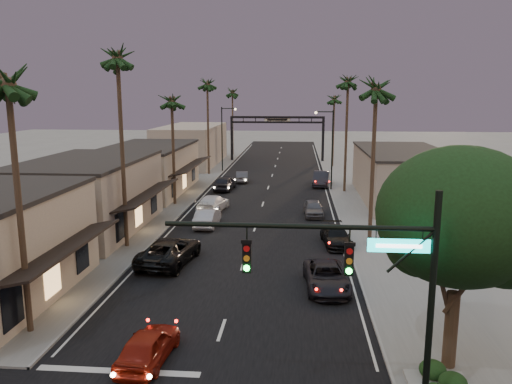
% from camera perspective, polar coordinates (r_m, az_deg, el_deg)
% --- Properties ---
extents(ground, '(200.00, 200.00, 0.00)m').
position_cam_1_polar(ground, '(52.25, 1.01, -0.70)').
color(ground, slate).
rests_on(ground, ground).
extents(road, '(14.00, 120.00, 0.02)m').
position_cam_1_polar(road, '(57.15, 1.35, 0.32)').
color(road, black).
rests_on(road, ground).
extents(sidewalk_left, '(5.00, 92.00, 0.12)m').
position_cam_1_polar(sidewalk_left, '(65.21, -6.64, 1.63)').
color(sidewalk_left, slate).
rests_on(sidewalk_left, ground).
extents(sidewalk_right, '(5.00, 92.00, 0.12)m').
position_cam_1_polar(sidewalk_right, '(64.23, 10.22, 1.39)').
color(sidewalk_right, slate).
rests_on(sidewalk_right, ground).
extents(storefront_mid, '(8.00, 14.00, 5.50)m').
position_cam_1_polar(storefront_mid, '(41.26, -18.66, -0.55)').
color(storefront_mid, gray).
rests_on(storefront_mid, ground).
extents(storefront_far, '(8.00, 16.00, 5.00)m').
position_cam_1_polar(storefront_far, '(56.11, -12.22, 2.46)').
color(storefront_far, tan).
rests_on(storefront_far, ground).
extents(storefront_dist, '(8.00, 20.00, 6.00)m').
position_cam_1_polar(storefront_dist, '(78.16, -7.34, 5.34)').
color(storefront_dist, gray).
rests_on(storefront_dist, ground).
extents(building_right, '(8.00, 18.00, 5.00)m').
position_cam_1_polar(building_right, '(52.78, 16.38, 1.73)').
color(building_right, gray).
rests_on(building_right, ground).
extents(traffic_signal, '(8.51, 0.22, 7.80)m').
position_cam_1_polar(traffic_signal, '(16.21, 12.96, -9.21)').
color(traffic_signal, black).
rests_on(traffic_signal, ground).
extents(corner_tree, '(6.20, 6.20, 8.80)m').
position_cam_1_polar(corner_tree, '(20.03, 22.49, -3.19)').
color(corner_tree, '#38281C').
rests_on(corner_tree, ground).
extents(arch, '(15.20, 0.40, 7.27)m').
position_cam_1_polar(arch, '(81.28, 2.44, 7.43)').
color(arch, black).
rests_on(arch, ground).
extents(streetlight_right, '(2.13, 0.30, 9.00)m').
position_cam_1_polar(streetlight_right, '(56.42, 8.44, 5.53)').
color(streetlight_right, black).
rests_on(streetlight_right, ground).
extents(streetlight_left, '(2.13, 0.30, 9.00)m').
position_cam_1_polar(streetlight_left, '(70.01, -3.68, 6.67)').
color(streetlight_left, black).
rests_on(streetlight_left, ground).
extents(palm_la, '(3.20, 3.20, 13.20)m').
position_cam_1_polar(palm_la, '(23.36, -26.60, 11.94)').
color(palm_la, '#38281C').
rests_on(palm_la, ground).
extents(palm_lb, '(3.20, 3.20, 15.20)m').
position_cam_1_polar(palm_lb, '(35.26, -15.59, 15.15)').
color(palm_lb, '#38281C').
rests_on(palm_lb, ground).
extents(palm_lc, '(3.20, 3.20, 12.20)m').
position_cam_1_polar(palm_lc, '(48.55, -9.63, 10.70)').
color(palm_lc, '#38281C').
rests_on(palm_lc, ground).
extents(palm_ld, '(3.20, 3.20, 14.20)m').
position_cam_1_polar(palm_ld, '(67.15, -5.60, 12.51)').
color(palm_ld, '#38281C').
rests_on(palm_ld, ground).
extents(palm_ra, '(3.20, 3.20, 13.20)m').
position_cam_1_polar(palm_ra, '(35.46, 13.61, 12.07)').
color(palm_ra, '#38281C').
rests_on(palm_ra, ground).
extents(palm_rb, '(3.20, 3.20, 14.20)m').
position_cam_1_polar(palm_rb, '(55.33, 10.49, 12.71)').
color(palm_rb, '#38281C').
rests_on(palm_rb, ground).
extents(palm_rc, '(3.20, 3.20, 12.20)m').
position_cam_1_polar(palm_rc, '(75.24, 8.95, 10.78)').
color(palm_rc, '#38281C').
rests_on(palm_rc, ground).
extents(palm_far, '(3.20, 3.20, 13.20)m').
position_cam_1_polar(palm_far, '(89.82, -2.72, 11.54)').
color(palm_far, '#38281C').
rests_on(palm_far, ground).
extents(oncoming_red, '(1.97, 4.21, 1.39)m').
position_cam_1_polar(oncoming_red, '(21.43, -12.23, -16.80)').
color(oncoming_red, maroon).
rests_on(oncoming_red, ground).
extents(oncoming_pickup, '(3.48, 6.27, 1.66)m').
position_cam_1_polar(oncoming_pickup, '(32.53, -9.83, -6.64)').
color(oncoming_pickup, black).
rests_on(oncoming_pickup, ground).
extents(oncoming_silver, '(1.62, 4.50, 1.48)m').
position_cam_1_polar(oncoming_silver, '(41.11, -5.58, -2.92)').
color(oncoming_silver, '#A8A8AE').
rests_on(oncoming_silver, ground).
extents(oncoming_white, '(2.74, 5.38, 1.49)m').
position_cam_1_polar(oncoming_white, '(46.47, -4.95, -1.27)').
color(oncoming_white, silver).
rests_on(oncoming_white, ground).
extents(oncoming_dgrey, '(2.32, 4.96, 1.64)m').
position_cam_1_polar(oncoming_dgrey, '(56.50, -3.60, 1.02)').
color(oncoming_dgrey, black).
rests_on(oncoming_dgrey, ground).
extents(oncoming_grey_far, '(1.88, 4.22, 1.35)m').
position_cam_1_polar(oncoming_grey_far, '(61.73, -1.61, 1.75)').
color(oncoming_grey_far, '#414246').
rests_on(oncoming_grey_far, ground).
extents(curbside_near, '(2.65, 5.16, 1.39)m').
position_cam_1_polar(curbside_near, '(28.32, 8.07, -9.58)').
color(curbside_near, black).
rests_on(curbside_near, ground).
extents(curbside_black, '(2.32, 4.73, 1.32)m').
position_cam_1_polar(curbside_black, '(36.34, 9.14, -5.01)').
color(curbside_black, black).
rests_on(curbside_black, ground).
extents(curbside_grey, '(1.85, 4.18, 1.40)m').
position_cam_1_polar(curbside_grey, '(44.71, 6.58, -1.86)').
color(curbside_grey, '#4F4F54').
rests_on(curbside_grey, ground).
extents(curbside_far, '(2.33, 5.33, 1.70)m').
position_cam_1_polar(curbside_far, '(59.66, 7.47, 1.51)').
color(curbside_far, black).
rests_on(curbside_far, ground).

